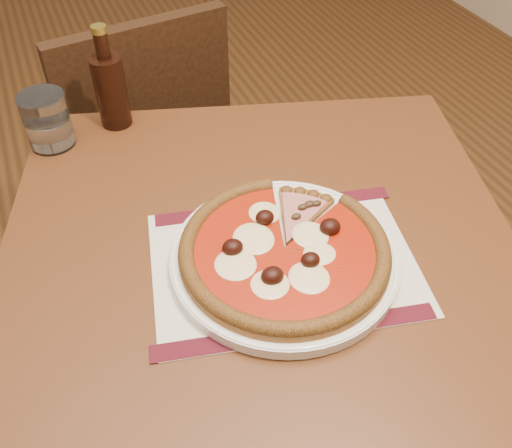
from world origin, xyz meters
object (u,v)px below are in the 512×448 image
Objects in this scene: water_glass at (47,120)px; table at (261,288)px; pizza at (284,249)px; bottle at (111,88)px; plate at (284,258)px; chair_far at (142,144)px.

table is at bearing -57.38° from water_glass.
bottle reaches higher than pizza.
water_glass is 0.13m from bottle.
water_glass reaches higher than table.
water_glass reaches higher than plate.
chair_far is 0.47m from water_glass.
water_glass is (-0.27, 0.44, 0.02)m from pizza.
bottle reaches higher than table.
chair_far is 0.44m from bottle.
table is at bearing 85.95° from chair_far.
chair_far is 2.56× the size of plate.
chair_far is 4.35× the size of bottle.
bottle is (-0.15, 0.46, 0.05)m from pizza.
plate is (0.06, -0.74, 0.27)m from chair_far.
table is 0.12m from plate.
table is 1.16× the size of chair_far.
pizza is (0.02, -0.05, 0.13)m from table.
water_glass is 0.51× the size of bottle.
chair_far is 8.50× the size of water_glass.
bottle is at bearing 107.50° from plate.
water_glass is at bearing 121.49° from pizza.
chair_far reaches higher than pizza.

